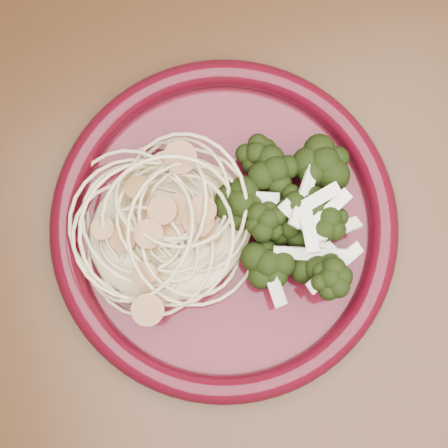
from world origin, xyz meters
TOP-DOWN VIEW (x-y plane):
  - dining_table at (0.00, 0.00)m, footprint 1.20×0.80m
  - dinner_plate at (0.11, -0.01)m, footprint 0.34×0.34m
  - spaghetti_pile at (0.07, -0.01)m, footprint 0.16×0.14m
  - scallop_cluster at (0.07, -0.01)m, footprint 0.16×0.16m
  - broccoli_pile at (0.17, -0.03)m, footprint 0.11×0.16m
  - onion_garnish at (0.17, -0.03)m, footprint 0.08×0.10m

SIDE VIEW (x-z plane):
  - dining_table at x=0.00m, z-range 0.28..1.03m
  - dinner_plate at x=0.11m, z-range 0.75..0.77m
  - spaghetti_pile at x=0.07m, z-range 0.76..0.79m
  - broccoli_pile at x=0.17m, z-range 0.76..0.81m
  - scallop_cluster at x=0.07m, z-range 0.79..0.83m
  - onion_garnish at x=0.17m, z-range 0.79..0.84m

